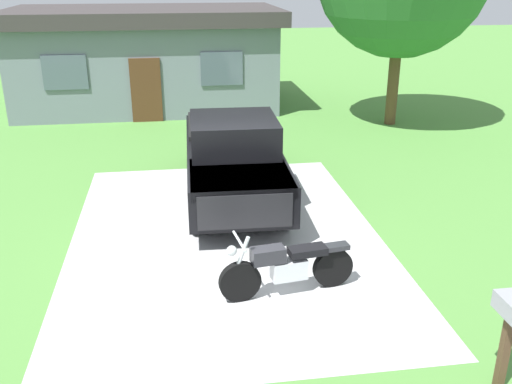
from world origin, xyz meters
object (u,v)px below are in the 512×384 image
Objects in this scene: neighbor_house at (147,57)px; mailbox at (510,320)px; pickup_truck at (232,155)px; motorcycle at (287,267)px.

mailbox is at bearing -74.16° from neighbor_house.
neighbor_house is (-2.11, 9.55, 0.84)m from pickup_truck.
motorcycle is 4.37m from pickup_truck.
mailbox is (2.16, -2.53, 0.51)m from motorcycle.
neighbor_house is (-2.49, 13.88, 1.32)m from motorcycle.
motorcycle is 14.16m from neighbor_house.
mailbox reaches higher than motorcycle.
pickup_truck is 0.59× the size of neighbor_house.
neighbor_house reaches higher than mailbox.
pickup_truck reaches higher than motorcycle.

